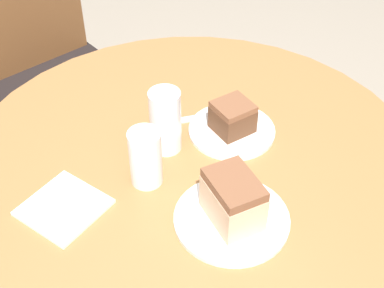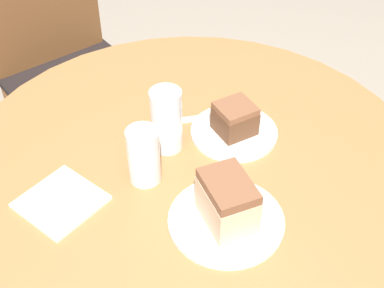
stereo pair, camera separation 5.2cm
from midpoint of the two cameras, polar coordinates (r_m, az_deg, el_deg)
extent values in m
cylinder|color=#9E6B3D|center=(1.49, -1.03, -12.50)|extent=(0.11, 0.11, 0.72)
cylinder|color=#9E6B3D|center=(1.21, -1.24, -1.97)|extent=(1.06, 1.06, 0.03)
cylinder|color=brown|center=(1.94, -14.79, -5.31)|extent=(0.04, 0.04, 0.45)
cylinder|color=brown|center=(2.08, -5.05, 0.06)|extent=(0.04, 0.04, 0.45)
cylinder|color=brown|center=(2.23, -20.01, 0.63)|extent=(0.04, 0.04, 0.45)
cylinder|color=brown|center=(2.35, -11.15, 5.02)|extent=(0.04, 0.04, 0.45)
cube|color=black|center=(1.99, -13.80, 5.50)|extent=(0.47, 0.47, 0.03)
cube|color=brown|center=(2.03, -18.25, 14.26)|extent=(0.43, 0.03, 0.51)
cylinder|color=white|center=(1.26, 3.08, 1.42)|extent=(0.20, 0.20, 0.01)
cylinder|color=white|center=(1.07, 2.84, -8.01)|extent=(0.23, 0.23, 0.01)
cube|color=brown|center=(1.24, 3.13, 2.63)|extent=(0.09, 0.09, 0.06)
cube|color=brown|center=(1.22, 3.20, 3.96)|extent=(0.09, 0.09, 0.01)
cube|color=beige|center=(1.03, 2.92, -6.35)|extent=(0.11, 0.13, 0.08)
cube|color=brown|center=(1.00, 3.02, -4.37)|extent=(0.11, 0.13, 0.02)
cylinder|color=beige|center=(1.19, -4.10, 1.81)|extent=(0.06, 0.06, 0.12)
cylinder|color=white|center=(1.18, -4.13, 2.43)|extent=(0.07, 0.07, 0.15)
cylinder|color=silver|center=(1.12, -6.27, -2.10)|extent=(0.06, 0.06, 0.10)
cylinder|color=white|center=(1.11, -6.33, -1.48)|extent=(0.07, 0.07, 0.13)
cube|color=white|center=(1.13, -14.83, -6.58)|extent=(0.18, 0.18, 0.01)
cube|color=silver|center=(1.29, -2.29, 2.50)|extent=(0.15, 0.08, 0.00)
camera|label=1|loc=(0.03, -91.28, -1.14)|focal=50.00mm
camera|label=2|loc=(0.03, 88.72, 1.14)|focal=50.00mm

